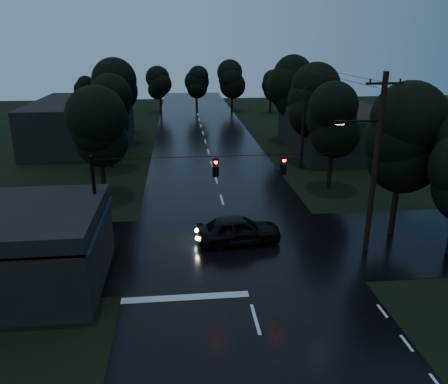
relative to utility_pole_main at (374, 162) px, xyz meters
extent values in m
cube|color=black|center=(-7.41, 19.00, -5.26)|extent=(12.00, 120.00, 0.02)
cube|color=black|center=(-7.41, 1.00, -5.26)|extent=(60.00, 9.00, 0.02)
cube|color=black|center=(-17.41, -2.00, -2.06)|extent=(6.00, 7.00, 0.12)
cube|color=black|center=(-14.41, -2.00, -2.06)|extent=(0.30, 7.00, 0.15)
cylinder|color=black|center=(-14.61, -5.00, -3.76)|extent=(0.10, 0.10, 3.00)
cylinder|color=black|center=(-14.61, 1.00, -3.76)|extent=(0.10, 0.10, 3.00)
cube|color=#F6C662|center=(-14.46, -3.50, -2.76)|extent=(0.06, 1.60, 0.50)
cube|color=#F6C662|center=(-14.46, -0.80, -2.76)|extent=(0.06, 1.20, 0.50)
cube|color=black|center=(6.59, 23.00, -3.06)|extent=(10.00, 14.00, 4.40)
cube|color=black|center=(-21.41, 29.00, -2.76)|extent=(10.00, 16.00, 5.00)
cylinder|color=black|center=(0.09, 0.00, -0.26)|extent=(0.30, 0.30, 10.00)
cube|color=black|center=(0.09, 0.00, 4.14)|extent=(2.00, 0.12, 0.12)
cylinder|color=black|center=(-1.01, 0.00, 2.24)|extent=(2.20, 0.10, 0.10)
cube|color=black|center=(-2.11, 0.00, 2.19)|extent=(0.60, 0.25, 0.18)
cube|color=#FFB266|center=(-2.11, 0.00, 2.09)|extent=(0.45, 0.18, 0.03)
cylinder|color=black|center=(0.89, 17.00, -1.51)|extent=(0.30, 0.30, 7.50)
cube|color=black|center=(0.89, 17.00, 1.64)|extent=(2.00, 0.12, 0.12)
cylinder|color=black|center=(-14.91, 0.00, -2.26)|extent=(0.18, 0.18, 6.00)
cylinder|color=black|center=(-7.41, 0.00, 0.54)|extent=(15.00, 0.03, 0.03)
cube|color=black|center=(-8.61, 0.00, -0.06)|extent=(0.32, 0.25, 1.00)
sphere|color=#FF0C07|center=(-8.61, -0.15, -0.06)|extent=(0.18, 0.18, 0.18)
cube|color=black|center=(-5.01, 0.00, -0.06)|extent=(0.32, 0.25, 1.00)
sphere|color=#FF0C07|center=(-5.01, -0.15, -0.06)|extent=(0.18, 0.18, 0.18)
cylinder|color=black|center=(2.59, 2.00, -3.86)|extent=(0.36, 0.36, 2.80)
sphere|color=black|center=(2.59, 2.00, -0.46)|extent=(4.48, 4.48, 4.48)
sphere|color=black|center=(2.59, 2.00, 0.74)|extent=(4.48, 4.48, 4.48)
sphere|color=black|center=(2.59, 2.00, 1.94)|extent=(4.48, 4.48, 4.48)
cylinder|color=black|center=(-16.41, 11.00, -4.03)|extent=(0.36, 0.36, 2.45)
sphere|color=black|center=(-16.41, 11.00, -1.06)|extent=(3.92, 3.92, 3.92)
sphere|color=black|center=(-16.41, 11.00, -0.01)|extent=(3.92, 3.92, 3.92)
sphere|color=black|center=(-16.41, 11.00, 1.04)|extent=(3.92, 3.92, 3.92)
cylinder|color=black|center=(-17.01, 19.00, -3.95)|extent=(0.36, 0.36, 2.62)
sphere|color=black|center=(-17.01, 19.00, -0.76)|extent=(4.20, 4.20, 4.20)
sphere|color=black|center=(-17.01, 19.00, 0.37)|extent=(4.20, 4.20, 4.20)
sphere|color=black|center=(-17.01, 19.00, 1.49)|extent=(4.20, 4.20, 4.20)
cylinder|color=black|center=(-17.61, 29.00, -3.86)|extent=(0.36, 0.36, 2.80)
sphere|color=black|center=(-17.61, 29.00, -0.46)|extent=(4.48, 4.48, 4.48)
sphere|color=black|center=(-17.61, 29.00, 0.74)|extent=(4.48, 4.48, 4.48)
sphere|color=black|center=(-17.61, 29.00, 1.94)|extent=(4.48, 4.48, 4.48)
cylinder|color=black|center=(1.59, 11.00, -3.95)|extent=(0.36, 0.36, 2.62)
sphere|color=black|center=(1.59, 11.00, -0.76)|extent=(4.20, 4.20, 4.20)
sphere|color=black|center=(1.59, 11.00, 0.37)|extent=(4.20, 4.20, 4.20)
sphere|color=black|center=(1.59, 11.00, 1.49)|extent=(4.20, 4.20, 4.20)
cylinder|color=black|center=(2.19, 19.00, -3.86)|extent=(0.36, 0.36, 2.80)
sphere|color=black|center=(2.19, 19.00, -0.46)|extent=(4.48, 4.48, 4.48)
sphere|color=black|center=(2.19, 19.00, 0.74)|extent=(4.48, 4.48, 4.48)
sphere|color=black|center=(2.19, 19.00, 1.94)|extent=(4.48, 4.48, 4.48)
cylinder|color=black|center=(2.79, 29.00, -3.77)|extent=(0.36, 0.36, 2.97)
sphere|color=black|center=(2.79, 29.00, -0.16)|extent=(4.76, 4.76, 4.76)
sphere|color=black|center=(2.79, 29.00, 1.12)|extent=(4.76, 4.76, 4.76)
sphere|color=black|center=(2.79, 29.00, 2.39)|extent=(4.76, 4.76, 4.76)
imported|color=black|center=(-7.12, 1.62, -4.41)|extent=(5.15, 2.42, 1.70)
camera|label=1|loc=(-10.42, -21.85, 6.29)|focal=35.00mm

